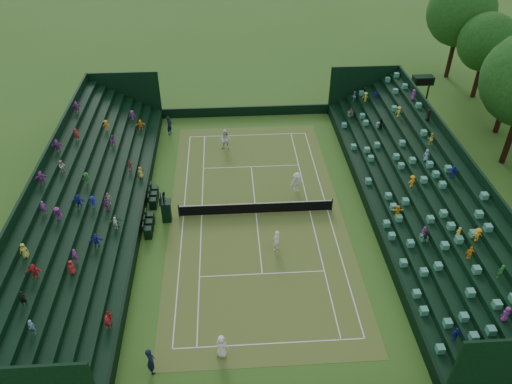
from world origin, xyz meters
TOP-DOWN VIEW (x-y plane):
  - ground at (0.00, 0.00)m, footprint 160.00×160.00m
  - court_surface at (0.00, 0.00)m, footprint 12.97×26.77m
  - perimeter_wall_north at (0.00, 15.88)m, footprint 17.17×0.20m
  - perimeter_wall_east at (8.48, 0.00)m, footprint 0.20×31.77m
  - perimeter_wall_west at (-8.48, 0.00)m, footprint 0.20×31.77m
  - north_grandstand at (12.66, 0.00)m, footprint 6.60×32.00m
  - south_grandstand at (-12.66, 0.00)m, footprint 6.60×32.00m
  - tennis_net at (0.00, 0.00)m, footprint 11.67×0.10m
  - scoreboard_tower at (17.75, 16.00)m, footprint 2.00×1.00m
  - umpire_chair at (-6.67, -0.41)m, footprint 0.83×0.83m
  - courtside_chairs at (-7.85, 0.25)m, footprint 0.57×5.54m
  - player_near_west at (-2.69, -12.46)m, footprint 0.90×0.76m
  - player_near_east at (1.14, -4.11)m, footprint 0.73×0.67m
  - player_far_west at (-2.12, 9.48)m, footprint 1.16×1.04m
  - player_far_east at (3.42, 2.64)m, footprint 1.23×0.86m
  - line_judge_north at (-7.40, 12.61)m, footprint 0.66×0.78m
  - line_judge_south at (-6.44, -13.23)m, footprint 0.64×0.78m

SIDE VIEW (x-z plane):
  - ground at x=0.00m, z-range 0.00..0.00m
  - court_surface at x=0.00m, z-range 0.00..0.01m
  - courtside_chairs at x=-7.85m, z-range -0.15..1.08m
  - perimeter_wall_north at x=0.00m, z-range 0.00..1.00m
  - perimeter_wall_east at x=8.48m, z-range 0.00..1.00m
  - perimeter_wall_west at x=-8.48m, z-range 0.00..1.00m
  - tennis_net at x=0.00m, z-range 0.00..1.06m
  - player_near_west at x=-2.69m, z-range 0.00..1.57m
  - player_near_east at x=1.14m, z-range 0.00..1.67m
  - player_far_east at x=3.42m, z-range 0.00..1.74m
  - line_judge_north at x=-7.40m, z-range 0.00..1.82m
  - line_judge_south at x=-6.44m, z-range 0.00..1.83m
  - player_far_west at x=-2.12m, z-range 0.00..1.99m
  - umpire_chair at x=-6.67m, z-range -0.19..2.42m
  - north_grandstand at x=12.66m, z-range -0.90..4.00m
  - south_grandstand at x=-12.66m, z-range -0.90..4.00m
  - scoreboard_tower at x=17.75m, z-range 1.29..4.99m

